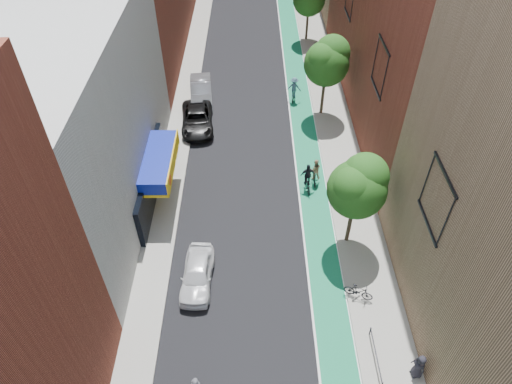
{
  "coord_description": "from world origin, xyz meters",
  "views": [
    {
      "loc": [
        -0.17,
        -8.37,
        21.65
      ],
      "look_at": [
        0.04,
        12.88,
        1.5
      ],
      "focal_mm": 32.0,
      "sensor_mm": 36.0,
      "label": 1
    }
  ],
  "objects_px": {
    "parked_car_white": "(197,274)",
    "cyclist_lane_far": "(294,90)",
    "parked_car_silver": "(201,91)",
    "cyclist_lane_mid": "(308,180)",
    "pedestrian": "(419,366)",
    "parked_car_black": "(197,119)",
    "cyclist_lane_near": "(315,173)"
  },
  "relations": [
    {
      "from": "parked_car_black",
      "to": "cyclist_lane_near",
      "type": "height_order",
      "value": "cyclist_lane_near"
    },
    {
      "from": "parked_car_silver",
      "to": "cyclist_lane_near",
      "type": "xyz_separation_m",
      "value": [
        8.75,
        -10.96,
        -0.0
      ]
    },
    {
      "from": "parked_car_black",
      "to": "parked_car_silver",
      "type": "relative_size",
      "value": 1.04
    },
    {
      "from": "parked_car_black",
      "to": "pedestrian",
      "type": "height_order",
      "value": "pedestrian"
    },
    {
      "from": "parked_car_white",
      "to": "pedestrian",
      "type": "xyz_separation_m",
      "value": [
        10.92,
        -5.59,
        0.23
      ]
    },
    {
      "from": "parked_car_black",
      "to": "parked_car_white",
      "type": "bearing_deg",
      "value": -90.62
    },
    {
      "from": "parked_car_white",
      "to": "pedestrian",
      "type": "height_order",
      "value": "pedestrian"
    },
    {
      "from": "cyclist_lane_far",
      "to": "pedestrian",
      "type": "bearing_deg",
      "value": 113.43
    },
    {
      "from": "parked_car_silver",
      "to": "cyclist_lane_mid",
      "type": "bearing_deg",
      "value": -60.64
    },
    {
      "from": "parked_car_black",
      "to": "cyclist_lane_far",
      "type": "bearing_deg",
      "value": 20.67
    },
    {
      "from": "parked_car_silver",
      "to": "cyclist_lane_far",
      "type": "distance_m",
      "value": 8.06
    },
    {
      "from": "cyclist_lane_mid",
      "to": "pedestrian",
      "type": "xyz_separation_m",
      "value": [
        4.01,
        -13.32,
        0.17
      ]
    },
    {
      "from": "parked_car_white",
      "to": "cyclist_lane_mid",
      "type": "height_order",
      "value": "cyclist_lane_mid"
    },
    {
      "from": "parked_car_black",
      "to": "pedestrian",
      "type": "bearing_deg",
      "value": -64.99
    },
    {
      "from": "parked_car_silver",
      "to": "cyclist_lane_mid",
      "type": "xyz_separation_m",
      "value": [
        8.19,
        -11.62,
        -0.06
      ]
    },
    {
      "from": "parked_car_black",
      "to": "pedestrian",
      "type": "xyz_separation_m",
      "value": [
        12.2,
        -20.76,
        0.21
      ]
    },
    {
      "from": "pedestrian",
      "to": "cyclist_lane_mid",
      "type": "bearing_deg",
      "value": 177.81
    },
    {
      "from": "cyclist_lane_near",
      "to": "cyclist_lane_mid",
      "type": "height_order",
      "value": "cyclist_lane_mid"
    },
    {
      "from": "parked_car_white",
      "to": "cyclist_lane_mid",
      "type": "bearing_deg",
      "value": 50.64
    },
    {
      "from": "cyclist_lane_far",
      "to": "cyclist_lane_mid",
      "type": "bearing_deg",
      "value": 104.6
    },
    {
      "from": "parked_car_silver",
      "to": "cyclist_lane_far",
      "type": "height_order",
      "value": "cyclist_lane_far"
    },
    {
      "from": "parked_car_white",
      "to": "cyclist_lane_near",
      "type": "bearing_deg",
      "value": 50.74
    },
    {
      "from": "parked_car_black",
      "to": "parked_car_silver",
      "type": "height_order",
      "value": "parked_car_silver"
    },
    {
      "from": "parked_car_black",
      "to": "cyclist_lane_mid",
      "type": "distance_m",
      "value": 11.07
    },
    {
      "from": "parked_car_white",
      "to": "parked_car_black",
      "type": "relative_size",
      "value": 0.79
    },
    {
      "from": "cyclist_lane_near",
      "to": "cyclist_lane_mid",
      "type": "bearing_deg",
      "value": 50.0
    },
    {
      "from": "parked_car_black",
      "to": "cyclist_lane_near",
      "type": "xyz_separation_m",
      "value": [
        8.75,
        -6.78,
        0.1
      ]
    },
    {
      "from": "parked_car_white",
      "to": "cyclist_lane_far",
      "type": "relative_size",
      "value": 1.94
    },
    {
      "from": "cyclist_lane_near",
      "to": "cyclist_lane_far",
      "type": "distance_m",
      "value": 10.75
    },
    {
      "from": "parked_car_white",
      "to": "cyclist_lane_mid",
      "type": "relative_size",
      "value": 2.01
    },
    {
      "from": "parked_car_white",
      "to": "cyclist_lane_near",
      "type": "height_order",
      "value": "cyclist_lane_near"
    },
    {
      "from": "parked_car_silver",
      "to": "cyclist_lane_near",
      "type": "height_order",
      "value": "cyclist_lane_near"
    }
  ]
}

